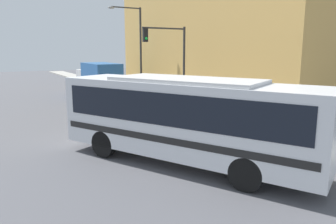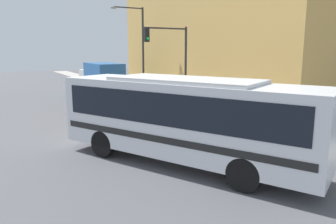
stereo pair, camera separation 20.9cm
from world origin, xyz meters
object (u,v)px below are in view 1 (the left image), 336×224
(pedestrian_near_corner, at_px, (247,106))
(pedestrian_mid_block, at_px, (178,93))
(delivery_truck, at_px, (99,78))
(city_bus, at_px, (185,115))
(fire_hydrant, at_px, (231,115))
(street_lamp, at_px, (137,44))
(parking_meter, at_px, (183,97))
(traffic_light_pole, at_px, (171,53))

(pedestrian_near_corner, bearing_deg, pedestrian_mid_block, 91.26)
(delivery_truck, distance_m, pedestrian_near_corner, 16.37)
(city_bus, bearing_deg, fire_hydrant, 8.49)
(fire_hydrant, height_order, street_lamp, street_lamp)
(pedestrian_mid_block, bearing_deg, street_lamp, 100.57)
(parking_meter, distance_m, pedestrian_near_corner, 5.48)
(parking_meter, bearing_deg, pedestrian_mid_block, 66.86)
(fire_hydrant, bearing_deg, street_lamp, 90.68)
(pedestrian_near_corner, bearing_deg, city_bus, -149.93)
(street_lamp, bearing_deg, city_bus, -109.15)
(fire_hydrant, xyz_separation_m, street_lamp, (-0.15, 12.47, 4.17))
(pedestrian_near_corner, relative_size, pedestrian_mid_block, 1.02)
(fire_hydrant, distance_m, street_lamp, 13.15)
(delivery_truck, xyz_separation_m, fire_hydrant, (2.60, -15.79, -1.09))
(traffic_light_pole, height_order, pedestrian_near_corner, traffic_light_pole)
(city_bus, relative_size, traffic_light_pole, 1.80)
(parking_meter, bearing_deg, street_lamp, 91.18)
(delivery_truck, relative_size, pedestrian_near_corner, 4.29)
(traffic_light_pole, height_order, parking_meter, traffic_light_pole)
(parking_meter, bearing_deg, pedestrian_near_corner, -79.47)
(pedestrian_near_corner, bearing_deg, fire_hydrant, 170.45)
(parking_meter, height_order, pedestrian_mid_block, pedestrian_mid_block)
(delivery_truck, bearing_deg, pedestrian_near_corner, -77.29)
(parking_meter, xyz_separation_m, pedestrian_mid_block, (0.84, 1.96, 0.02))
(pedestrian_near_corner, bearing_deg, parking_meter, 100.53)
(city_bus, relative_size, delivery_truck, 1.43)
(pedestrian_near_corner, bearing_deg, delivery_truck, 102.71)
(fire_hydrant, xyz_separation_m, parking_meter, (-0.00, 5.21, 0.40))
(fire_hydrant, relative_size, street_lamp, 0.11)
(city_bus, bearing_deg, delivery_truck, 53.82)
(delivery_truck, bearing_deg, parking_meter, -76.19)
(parking_meter, bearing_deg, delivery_truck, 103.81)
(parking_meter, bearing_deg, fire_hydrant, -90.00)
(traffic_light_pole, bearing_deg, fire_hydrant, -80.02)
(city_bus, xyz_separation_m, fire_hydrant, (5.93, 4.18, -1.33))
(traffic_light_pole, bearing_deg, street_lamp, 83.77)
(street_lamp, relative_size, pedestrian_near_corner, 4.63)
(parking_meter, relative_size, pedestrian_near_corner, 0.71)
(city_bus, xyz_separation_m, parking_meter, (5.93, 9.40, -0.93))
(city_bus, xyz_separation_m, pedestrian_mid_block, (6.77, 11.36, -0.92))
(pedestrian_near_corner, xyz_separation_m, pedestrian_mid_block, (-0.16, 7.35, -0.02))
(delivery_truck, bearing_deg, street_lamp, -53.52)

